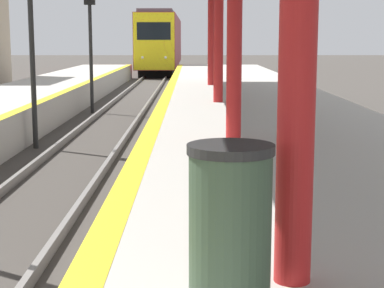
{
  "coord_description": "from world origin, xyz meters",
  "views": [
    {
      "loc": [
        2.39,
        -1.64,
        2.53
      ],
      "look_at": [
        2.46,
        14.33,
        -0.09
      ],
      "focal_mm": 60.0,
      "sensor_mm": 36.0,
      "label": 1
    }
  ],
  "objects_px": {
    "train": "(159,42)",
    "trash_bin": "(228,224)",
    "signal_mid": "(28,9)",
    "signal_far": "(87,19)"
  },
  "relations": [
    {
      "from": "signal_mid",
      "to": "trash_bin",
      "type": "xyz_separation_m",
      "value": [
        3.9,
        -10.94,
        -1.79
      ]
    },
    {
      "from": "signal_far",
      "to": "train",
      "type": "bearing_deg",
      "value": 87.97
    },
    {
      "from": "train",
      "to": "signal_mid",
      "type": "height_order",
      "value": "signal_mid"
    },
    {
      "from": "signal_mid",
      "to": "signal_far",
      "type": "bearing_deg",
      "value": 88.3
    },
    {
      "from": "signal_mid",
      "to": "signal_far",
      "type": "relative_size",
      "value": 1.0
    },
    {
      "from": "trash_bin",
      "to": "signal_far",
      "type": "bearing_deg",
      "value": 101.47
    },
    {
      "from": "train",
      "to": "trash_bin",
      "type": "relative_size",
      "value": 22.21
    },
    {
      "from": "signal_far",
      "to": "trash_bin",
      "type": "distance_m",
      "value": 18.62
    },
    {
      "from": "signal_far",
      "to": "trash_bin",
      "type": "xyz_separation_m",
      "value": [
        3.68,
        -18.16,
        -1.79
      ]
    },
    {
      "from": "signal_far",
      "to": "trash_bin",
      "type": "relative_size",
      "value": 4.53
    }
  ]
}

